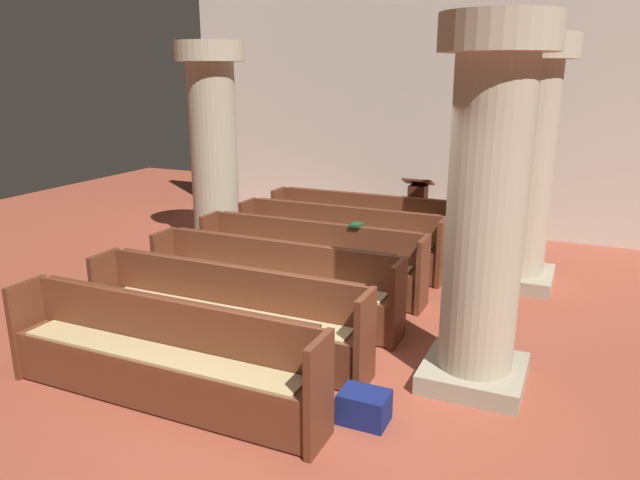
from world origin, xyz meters
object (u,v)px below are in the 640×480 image
pew_row_2 (309,256)px  lectern (417,215)px  pew_row_5 (159,352)px  kneeler_box_navy (364,407)px  hymn_book (357,225)px  pew_row_4 (224,311)px  pew_row_3 (272,280)px  pillar_aisle_side (524,159)px  pew_row_1 (339,237)px  pillar_far_side (213,143)px  pillar_aisle_rear (486,205)px  pew_row_0 (363,222)px

pew_row_2 → lectern: lectern is taller
pew_row_5 → kneeler_box_navy: size_ratio=7.72×
hymn_book → pew_row_4: bearing=-104.5°
pew_row_3 → pillar_aisle_side: bearing=45.7°
lectern → kneeler_box_navy: 5.59m
pew_row_1 → pew_row_4: size_ratio=1.00×
pillar_far_side → pillar_aisle_rear: same height
pew_row_2 → pew_row_3: bearing=-90.0°
pew_row_0 → pillar_aisle_side: pillar_aisle_side is taller
pew_row_3 → hymn_book: hymn_book is taller
pew_row_0 → kneeler_box_navy: (1.68, -4.53, -0.35)m
lectern → hymn_book: size_ratio=5.61×
pew_row_2 → pew_row_4: size_ratio=1.00×
pillar_aisle_side → pew_row_3: bearing=-134.3°
pew_row_1 → lectern: size_ratio=2.80×
hymn_book → pillar_aisle_rear: bearing=-43.4°
pew_row_4 → pillar_far_side: size_ratio=0.95×
pew_row_5 → pillar_aisle_side: (2.38, 4.43, 1.19)m
kneeler_box_navy → pew_row_3: bearing=137.5°
pew_row_5 → pillar_aisle_side: pillar_aisle_side is taller
pillar_aisle_side → lectern: 2.62m
pew_row_1 → pew_row_3: size_ratio=1.00×
pew_row_1 → pew_row_3: (0.00, -1.99, 0.00)m
pew_row_4 → pew_row_2: bearing=90.0°
pew_row_3 → pillar_far_side: 3.54m
pew_row_4 → pillar_far_side: pillar_far_side is taller
pillar_far_side → kneeler_box_navy: 5.82m
pew_row_1 → kneeler_box_navy: size_ratio=7.72×
pillar_aisle_rear → lectern: size_ratio=2.96×
pew_row_5 → pillar_aisle_rear: 3.04m
pew_row_1 → pew_row_5: (0.00, -3.98, 0.00)m
pew_row_5 → hymn_book: (0.57, 3.18, 0.43)m
pew_row_0 → pew_row_5: bearing=-90.0°
hymn_book → pillar_far_side: bearing=157.6°
pillar_aisle_rear → hymn_book: bearing=136.6°
pew_row_2 → hymn_book: 0.74m
pew_row_3 → pew_row_4: 1.00m
pew_row_0 → pillar_far_side: size_ratio=0.95×
hymn_book → pew_row_1: bearing=125.2°
pillar_aisle_side → lectern: (-1.77, 1.49, -1.22)m
pew_row_1 → pillar_aisle_rear: size_ratio=0.95×
pew_row_3 → pew_row_1: bearing=90.0°
pew_row_4 → pillar_far_side: 4.27m
pillar_aisle_rear → pew_row_4: bearing=-168.8°
pillar_far_side → lectern: bearing=27.9°
pew_row_4 → kneeler_box_navy: size_ratio=7.72×
pew_row_0 → pillar_far_side: 2.68m
pillar_aisle_rear → lectern: 4.95m
pew_row_4 → pew_row_5: size_ratio=1.00×
pew_row_0 → pew_row_1: same height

